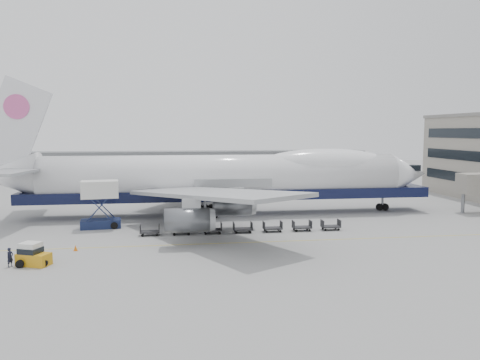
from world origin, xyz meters
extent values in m
plane|color=gray|center=(0.00, 0.00, 0.00)|extent=(260.00, 260.00, 0.00)
cube|color=gold|center=(0.00, -6.00, 0.01)|extent=(60.00, 0.15, 0.01)
cylinder|color=slate|center=(36.00, 8.00, 1.50)|extent=(0.50, 0.50, 3.00)
cube|color=slate|center=(-10.00, 70.00, 3.50)|extent=(110.00, 8.00, 7.00)
cylinder|color=white|center=(0.00, 12.00, 5.70)|extent=(52.00, 6.40, 6.40)
cube|color=black|center=(1.00, 12.00, 3.14)|extent=(60.00, 5.76, 1.50)
cone|color=white|center=(29.00, 12.00, 5.70)|extent=(6.00, 6.40, 6.40)
cone|color=white|center=(-30.50, 12.00, 6.30)|extent=(9.00, 6.40, 6.40)
ellipsoid|color=white|center=(15.60, 12.00, 7.46)|extent=(20.67, 5.78, 4.56)
cube|color=white|center=(-29.00, 12.00, 13.20)|extent=(10.52, 0.50, 13.56)
cylinder|color=#DA549A|center=(-28.50, 12.00, 15.70)|extent=(3.40, 0.30, 3.40)
cube|color=#9EA0A3|center=(-3.00, -2.28, 5.10)|extent=(20.35, 26.74, 2.26)
cube|color=#9EA0A3|center=(-3.00, 26.28, 5.10)|extent=(20.35, 26.74, 2.26)
cylinder|color=#595B60|center=(-6.00, 31.00, 2.90)|extent=(4.80, 2.60, 2.60)
cylinder|color=#595B60|center=(0.00, 22.00, 2.90)|extent=(4.80, 2.60, 2.60)
cylinder|color=#595B60|center=(0.00, 2.00, 2.90)|extent=(4.80, 2.60, 2.60)
cylinder|color=#595B60|center=(-6.00, -7.00, 2.90)|extent=(4.80, 2.60, 2.60)
cylinder|color=slate|center=(25.00, 12.00, 1.25)|extent=(0.36, 0.36, 2.50)
cylinder|color=black|center=(25.00, 12.00, 0.55)|extent=(1.10, 0.45, 1.10)
cylinder|color=slate|center=(-3.00, 9.00, 1.25)|extent=(0.36, 0.36, 2.50)
cylinder|color=black|center=(-3.00, 9.00, 0.55)|extent=(1.10, 0.45, 1.10)
cylinder|color=slate|center=(-3.00, 15.00, 1.25)|extent=(0.36, 0.36, 2.50)
cylinder|color=black|center=(-3.00, 15.00, 0.55)|extent=(1.10, 0.45, 1.10)
cube|color=#162044|center=(-16.68, 4.50, 0.55)|extent=(5.20, 2.93, 1.09)
cube|color=silver|center=(-16.68, 4.50, 5.00)|extent=(4.83, 3.08, 2.18)
cube|color=#162044|center=(-16.68, 3.41, 2.80)|extent=(3.53, 0.52, 3.92)
cube|color=#162044|center=(-16.68, 5.59, 2.80)|extent=(3.53, 0.52, 3.92)
cube|color=slate|center=(-16.68, 6.09, 5.00)|extent=(2.50, 1.45, 0.15)
cylinder|color=black|center=(-18.46, 3.51, 0.45)|extent=(0.89, 0.35, 0.89)
cylinder|color=black|center=(-18.46, 5.49, 0.45)|extent=(0.89, 0.35, 0.89)
cylinder|color=black|center=(-14.89, 3.51, 0.45)|extent=(0.89, 0.35, 0.89)
cylinder|color=black|center=(-14.89, 5.49, 0.45)|extent=(0.89, 0.35, 0.89)
cube|color=orange|center=(-20.27, -12.02, 0.57)|extent=(3.28, 2.55, 1.14)
cube|color=silver|center=(-20.55, -11.90, 1.61)|extent=(2.09, 1.98, 1.04)
cube|color=black|center=(-20.55, -11.90, 1.40)|extent=(2.23, 2.11, 0.52)
cylinder|color=black|center=(-21.31, -12.69, 0.36)|extent=(0.73, 0.31, 0.73)
cylinder|color=black|center=(-21.31, -11.34, 0.36)|extent=(0.73, 0.31, 0.73)
cylinder|color=black|center=(-19.23, -12.69, 0.36)|extent=(0.73, 0.31, 0.73)
cylinder|color=black|center=(-19.23, -11.34, 0.36)|extent=(0.73, 0.31, 0.73)
imported|color=black|center=(-22.27, -12.22, 0.89)|extent=(0.71, 0.78, 1.78)
cone|color=orange|center=(-17.55, -7.03, 0.31)|extent=(0.39, 0.39, 0.61)
cube|color=orange|center=(-17.55, -7.03, 0.02)|extent=(0.42, 0.42, 0.03)
cube|color=#2D2D30|center=(-10.25, -0.91, 0.45)|extent=(2.30, 1.35, 0.18)
cube|color=#2D2D30|center=(-11.35, -0.91, 0.85)|extent=(0.08, 1.35, 0.90)
cube|color=#2D2D30|center=(-9.15, -0.91, 0.85)|extent=(0.08, 1.35, 0.90)
cylinder|color=black|center=(-11.10, -1.46, 0.15)|extent=(0.30, 0.12, 0.30)
cylinder|color=black|center=(-11.10, -0.36, 0.15)|extent=(0.30, 0.12, 0.30)
cylinder|color=black|center=(-9.40, -1.46, 0.15)|extent=(0.30, 0.12, 0.30)
cylinder|color=black|center=(-9.40, -0.36, 0.15)|extent=(0.30, 0.12, 0.30)
cube|color=#2D2D30|center=(-6.52, -0.91, 0.45)|extent=(2.30, 1.35, 0.18)
cube|color=#2D2D30|center=(-7.62, -0.91, 0.85)|extent=(0.08, 1.35, 0.90)
cube|color=#2D2D30|center=(-5.42, -0.91, 0.85)|extent=(0.08, 1.35, 0.90)
cylinder|color=black|center=(-7.37, -1.46, 0.15)|extent=(0.30, 0.12, 0.30)
cylinder|color=black|center=(-7.37, -0.36, 0.15)|extent=(0.30, 0.12, 0.30)
cylinder|color=black|center=(-5.67, -1.46, 0.15)|extent=(0.30, 0.12, 0.30)
cylinder|color=black|center=(-5.67, -0.36, 0.15)|extent=(0.30, 0.12, 0.30)
cube|color=#2D2D30|center=(-2.79, -0.91, 0.45)|extent=(2.30, 1.35, 0.18)
cube|color=#2D2D30|center=(-3.89, -0.91, 0.85)|extent=(0.08, 1.35, 0.90)
cube|color=#2D2D30|center=(-1.69, -0.91, 0.85)|extent=(0.08, 1.35, 0.90)
cylinder|color=black|center=(-3.64, -1.46, 0.15)|extent=(0.30, 0.12, 0.30)
cylinder|color=black|center=(-3.64, -0.36, 0.15)|extent=(0.30, 0.12, 0.30)
cylinder|color=black|center=(-1.94, -1.46, 0.15)|extent=(0.30, 0.12, 0.30)
cylinder|color=black|center=(-1.94, -0.36, 0.15)|extent=(0.30, 0.12, 0.30)
cube|color=#2D2D30|center=(0.94, -0.91, 0.45)|extent=(2.30, 1.35, 0.18)
cube|color=#2D2D30|center=(-0.16, -0.91, 0.85)|extent=(0.08, 1.35, 0.90)
cube|color=#2D2D30|center=(2.04, -0.91, 0.85)|extent=(0.08, 1.35, 0.90)
cylinder|color=black|center=(0.09, -1.46, 0.15)|extent=(0.30, 0.12, 0.30)
cylinder|color=black|center=(0.09, -0.36, 0.15)|extent=(0.30, 0.12, 0.30)
cylinder|color=black|center=(1.79, -1.46, 0.15)|extent=(0.30, 0.12, 0.30)
cylinder|color=black|center=(1.79, -0.36, 0.15)|extent=(0.30, 0.12, 0.30)
cube|color=#2D2D30|center=(4.67, -0.91, 0.45)|extent=(2.30, 1.35, 0.18)
cube|color=#2D2D30|center=(3.57, -0.91, 0.85)|extent=(0.08, 1.35, 0.90)
cube|color=#2D2D30|center=(5.77, -0.91, 0.85)|extent=(0.08, 1.35, 0.90)
cylinder|color=black|center=(3.82, -1.46, 0.15)|extent=(0.30, 0.12, 0.30)
cylinder|color=black|center=(3.82, -0.36, 0.15)|extent=(0.30, 0.12, 0.30)
cylinder|color=black|center=(5.52, -1.46, 0.15)|extent=(0.30, 0.12, 0.30)
cylinder|color=black|center=(5.52, -0.36, 0.15)|extent=(0.30, 0.12, 0.30)
cube|color=#2D2D30|center=(8.40, -0.91, 0.45)|extent=(2.30, 1.35, 0.18)
cube|color=#2D2D30|center=(7.30, -0.91, 0.85)|extent=(0.08, 1.35, 0.90)
cube|color=#2D2D30|center=(9.50, -0.91, 0.85)|extent=(0.08, 1.35, 0.90)
cylinder|color=black|center=(7.55, -1.46, 0.15)|extent=(0.30, 0.12, 0.30)
cylinder|color=black|center=(7.55, -0.36, 0.15)|extent=(0.30, 0.12, 0.30)
cylinder|color=black|center=(9.25, -1.46, 0.15)|extent=(0.30, 0.12, 0.30)
cylinder|color=black|center=(9.25, -0.36, 0.15)|extent=(0.30, 0.12, 0.30)
cube|color=#2D2D30|center=(12.13, -0.91, 0.45)|extent=(2.30, 1.35, 0.18)
cube|color=#2D2D30|center=(11.03, -0.91, 0.85)|extent=(0.08, 1.35, 0.90)
cube|color=#2D2D30|center=(13.23, -0.91, 0.85)|extent=(0.08, 1.35, 0.90)
cylinder|color=black|center=(11.28, -1.46, 0.15)|extent=(0.30, 0.12, 0.30)
cylinder|color=black|center=(11.28, -0.36, 0.15)|extent=(0.30, 0.12, 0.30)
cylinder|color=black|center=(12.98, -1.46, 0.15)|extent=(0.30, 0.12, 0.30)
cylinder|color=black|center=(12.98, -0.36, 0.15)|extent=(0.30, 0.12, 0.30)
camera|label=1|loc=(-7.29, -56.53, 12.40)|focal=35.00mm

